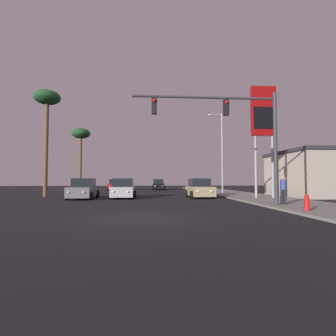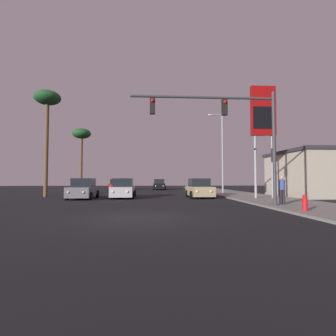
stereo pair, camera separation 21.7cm
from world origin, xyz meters
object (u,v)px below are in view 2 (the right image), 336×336
(pedestrian_on_sidewalk, at_px, (282,189))
(car_grey, at_px, (83,189))
(car_silver, at_px, (123,189))
(palm_tree_near, at_px, (47,104))
(street_lamp, at_px, (221,148))
(fire_hydrant, at_px, (305,203))
(car_red, at_px, (116,185))
(palm_tree_mid, at_px, (82,137))
(gas_station_sign, at_px, (263,117))
(car_tan, at_px, (199,189))
(traffic_light_mast, at_px, (232,123))
(car_black, at_px, (159,185))

(pedestrian_on_sidewalk, bearing_deg, car_grey, 151.58)
(car_silver, relative_size, palm_tree_near, 0.44)
(street_lamp, xyz_separation_m, fire_hydrant, (-0.82, -17.28, -4.63))
(car_red, relative_size, palm_tree_near, 0.44)
(car_silver, xyz_separation_m, street_lamp, (10.32, 6.33, 4.36))
(palm_tree_mid, distance_m, palm_tree_near, 10.12)
(gas_station_sign, relative_size, palm_tree_near, 0.91)
(car_tan, distance_m, palm_tree_mid, 19.12)
(traffic_light_mast, bearing_deg, gas_station_sign, 53.14)
(traffic_light_mast, bearing_deg, car_black, 96.89)
(traffic_light_mast, bearing_deg, car_silver, 130.36)
(car_silver, bearing_deg, car_tan, -179.27)
(car_tan, height_order, palm_tree_mid, palm_tree_mid)
(car_red, height_order, fire_hydrant, car_red)
(palm_tree_near, bearing_deg, street_lamp, 13.20)
(traffic_light_mast, bearing_deg, street_lamp, 77.12)
(palm_tree_mid, bearing_deg, pedestrian_on_sidewalk, -49.92)
(car_silver, xyz_separation_m, palm_tree_mid, (-6.77, 12.19, 6.45))
(fire_hydrant, distance_m, palm_tree_near, 22.85)
(car_grey, xyz_separation_m, fire_hydrant, (12.69, -10.33, -0.27))
(street_lamp, distance_m, palm_tree_near, 18.47)
(car_red, bearing_deg, pedestrian_on_sidewalk, 114.75)
(gas_station_sign, bearing_deg, pedestrian_on_sidewalk, -103.92)
(gas_station_sign, bearing_deg, car_grey, 173.31)
(traffic_light_mast, distance_m, street_lamp, 14.94)
(car_grey, bearing_deg, traffic_light_mast, 142.32)
(pedestrian_on_sidewalk, distance_m, palm_tree_mid, 26.85)
(car_silver, distance_m, car_red, 18.68)
(car_grey, distance_m, car_black, 20.99)
(car_black, relative_size, gas_station_sign, 0.48)
(car_black, height_order, traffic_light_mast, traffic_light_mast)
(car_red, height_order, palm_tree_mid, palm_tree_mid)
(car_red, bearing_deg, street_lamp, 136.06)
(traffic_light_mast, relative_size, street_lamp, 0.92)
(car_red, bearing_deg, car_tan, 116.11)
(car_grey, xyz_separation_m, pedestrian_on_sidewalk, (13.25, -7.17, 0.27))
(car_red, xyz_separation_m, pedestrian_on_sidewalk, (13.10, -26.23, 0.27))
(car_black, xyz_separation_m, gas_station_sign, (7.73, -21.54, 5.86))
(car_silver, distance_m, traffic_light_mast, 11.52)
(car_black, distance_m, gas_station_sign, 23.62)
(car_black, height_order, palm_tree_near, palm_tree_near)
(car_red, distance_m, fire_hydrant, 31.95)
(palm_tree_near, bearing_deg, gas_station_sign, -13.60)
(car_silver, height_order, palm_tree_mid, palm_tree_mid)
(car_grey, xyz_separation_m, car_silver, (3.20, 0.63, 0.00))
(gas_station_sign, bearing_deg, car_red, 124.82)
(car_black, xyz_separation_m, traffic_light_mast, (3.31, -27.43, 4.02))
(street_lamp, bearing_deg, car_red, 137.84)
(car_red, height_order, gas_station_sign, gas_station_sign)
(car_grey, xyz_separation_m, car_black, (6.87, 19.83, 0.00))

